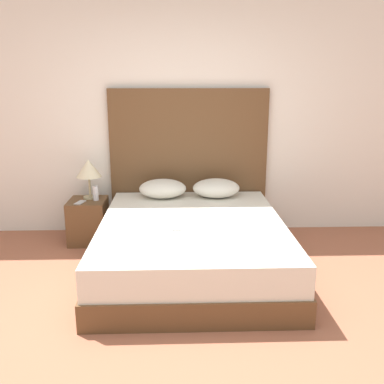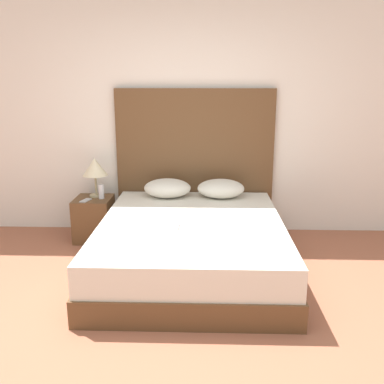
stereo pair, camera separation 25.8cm
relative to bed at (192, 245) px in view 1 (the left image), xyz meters
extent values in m
plane|color=#9E5B42|center=(-0.13, -1.18, -0.24)|extent=(16.00, 16.00, 0.00)
cube|color=white|center=(-0.13, 1.16, 1.11)|extent=(10.00, 0.06, 2.70)
cube|color=brown|center=(0.00, 0.00, -0.13)|extent=(1.72, 2.13, 0.22)
cube|color=silver|center=(0.00, 0.00, 0.11)|extent=(1.68, 2.09, 0.26)
cube|color=brown|center=(0.00, 1.09, 0.59)|extent=(1.80, 0.05, 1.66)
ellipsoid|color=silver|center=(-0.30, 0.82, 0.35)|extent=(0.52, 0.39, 0.21)
ellipsoid|color=silver|center=(0.30, 0.82, 0.35)|extent=(0.52, 0.39, 0.21)
cube|color=#B7B7BC|center=(-0.14, -0.19, 0.25)|extent=(0.08, 0.15, 0.01)
cube|color=brown|center=(-1.12, 0.76, 0.00)|extent=(0.40, 0.42, 0.48)
cylinder|color=tan|center=(-1.10, 0.84, 0.25)|extent=(0.15, 0.15, 0.02)
cylinder|color=tan|center=(-1.10, 0.84, 0.37)|extent=(0.02, 0.02, 0.22)
cone|color=beige|center=(-1.10, 0.84, 0.58)|extent=(0.28, 0.28, 0.19)
cube|color=#B7B7BC|center=(-1.18, 0.65, 0.24)|extent=(0.11, 0.16, 0.01)
cylinder|color=silver|center=(-1.02, 0.75, 0.32)|extent=(0.06, 0.06, 0.16)
camera|label=1|loc=(-0.13, -3.77, 1.53)|focal=40.00mm
camera|label=2|loc=(0.13, -3.77, 1.53)|focal=40.00mm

